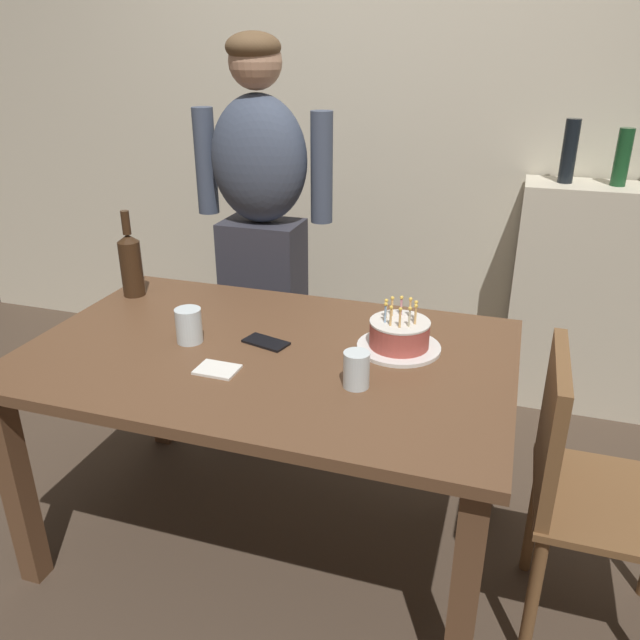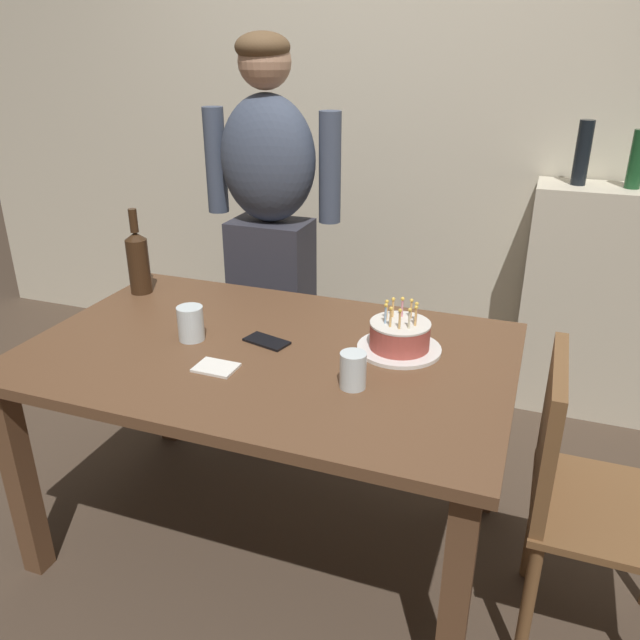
{
  "view_description": "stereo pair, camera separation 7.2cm",
  "coord_description": "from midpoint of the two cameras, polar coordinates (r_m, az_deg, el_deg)",
  "views": [
    {
      "loc": [
        0.69,
        -1.62,
        1.61
      ],
      "look_at": [
        0.15,
        0.05,
        0.84
      ],
      "focal_mm": 35.29,
      "sensor_mm": 36.0,
      "label": 1
    },
    {
      "loc": [
        0.76,
        -1.6,
        1.61
      ],
      "look_at": [
        0.15,
        0.05,
        0.84
      ],
      "focal_mm": 35.29,
      "sensor_mm": 36.0,
      "label": 2
    }
  ],
  "objects": [
    {
      "name": "dining_table",
      "position": [
        2.01,
        -5.72,
        -5.19
      ],
      "size": [
        1.5,
        0.96,
        0.74
      ],
      "color": "brown",
      "rests_on": "ground_plane"
    },
    {
      "name": "person_man_bearded",
      "position": [
        2.73,
        -6.05,
        7.93
      ],
      "size": [
        0.61,
        0.27,
        1.66
      ],
      "rotation": [
        0.0,
        0.0,
        3.14
      ],
      "color": "#33333D",
      "rests_on": "ground_plane"
    },
    {
      "name": "back_wall",
      "position": [
        3.25,
        5.1,
        18.12
      ],
      "size": [
        5.2,
        0.1,
        2.6
      ],
      "primitive_type": "cube",
      "color": "beige",
      "rests_on": "ground_plane"
    },
    {
      "name": "dining_chair",
      "position": [
        1.9,
        21.59,
        -13.32
      ],
      "size": [
        0.42,
        0.42,
        0.87
      ],
      "rotation": [
        0.0,
        0.0,
        1.57
      ],
      "color": "brown",
      "rests_on": "ground_plane"
    },
    {
      "name": "water_glass_far",
      "position": [
        2.04,
        -12.8,
        -0.49
      ],
      "size": [
        0.08,
        0.08,
        0.11
      ],
      "primitive_type": "cylinder",
      "color": "silver",
      "rests_on": "dining_table"
    },
    {
      "name": "shelf_cabinet",
      "position": [
        3.15,
        23.15,
        1.8
      ],
      "size": [
        0.75,
        0.3,
        1.36
      ],
      "color": "beige",
      "rests_on": "ground_plane"
    },
    {
      "name": "cell_phone",
      "position": [
        2.0,
        -5.95,
        -2.03
      ],
      "size": [
        0.16,
        0.11,
        0.01
      ],
      "primitive_type": "cube",
      "rotation": [
        0.0,
        0.0,
        -0.26
      ],
      "color": "black",
      "rests_on": "dining_table"
    },
    {
      "name": "birthday_cake",
      "position": [
        1.95,
        6.16,
        -1.48
      ],
      "size": [
        0.26,
        0.26,
        0.16
      ],
      "color": "white",
      "rests_on": "dining_table"
    },
    {
      "name": "wine_bottle",
      "position": [
        2.46,
        -17.58,
        4.94
      ],
      "size": [
        0.08,
        0.08,
        0.32
      ],
      "color": "#382314",
      "rests_on": "dining_table"
    },
    {
      "name": "napkin_stack",
      "position": [
        1.86,
        -10.4,
        -4.46
      ],
      "size": [
        0.12,
        0.09,
        0.01
      ],
      "primitive_type": "cube",
      "rotation": [
        0.0,
        0.0,
        -0.02
      ],
      "color": "white",
      "rests_on": "dining_table"
    },
    {
      "name": "water_glass_near",
      "position": [
        1.73,
        2.13,
        -4.52
      ],
      "size": [
        0.07,
        0.07,
        0.1
      ],
      "primitive_type": "cylinder",
      "color": "silver",
      "rests_on": "dining_table"
    },
    {
      "name": "ground_plane",
      "position": [
        2.39,
        -5.06,
        -18.84
      ],
      "size": [
        10.0,
        10.0,
        0.0
      ],
      "primitive_type": "plane",
      "color": "#47382B"
    }
  ]
}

